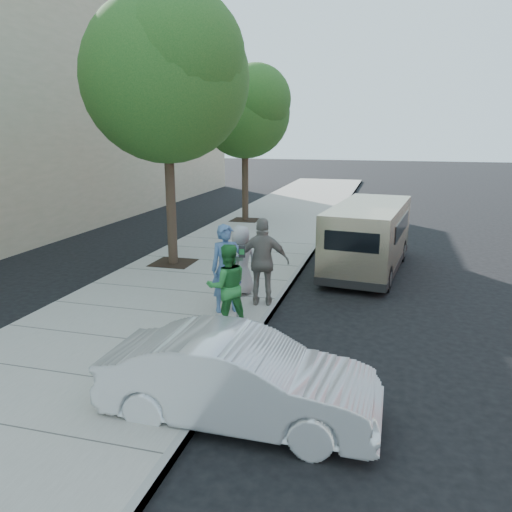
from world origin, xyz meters
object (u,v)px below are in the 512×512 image
(tree_far, at_px, (246,108))
(van, at_px, (369,236))
(tree_near, at_px, (167,72))
(parking_meter, at_px, (237,266))
(person_gray_shirt, at_px, (241,260))
(person_striped_polo, at_px, (263,262))
(person_officer, at_px, (227,269))
(person_green_shirt, at_px, (227,286))
(sedan, at_px, (239,379))

(tree_far, xyz_separation_m, van, (5.57, -6.40, -3.84))
(tree_near, bearing_deg, parking_meter, -50.21)
(tree_far, height_order, person_gray_shirt, tree_far)
(van, height_order, person_gray_shirt, van)
(person_striped_polo, bearing_deg, parking_meter, 61.79)
(van, bearing_deg, person_striped_polo, -110.81)
(parking_meter, relative_size, person_officer, 0.82)
(person_officer, distance_m, person_striped_polo, 0.91)
(van, height_order, person_striped_polo, person_striped_polo)
(van, relative_size, person_gray_shirt, 3.24)
(person_green_shirt, relative_size, person_gray_shirt, 1.01)
(tree_far, height_order, person_striped_polo, tree_far)
(person_green_shirt, distance_m, person_gray_shirt, 2.09)
(tree_far, distance_m, person_green_shirt, 12.90)
(tree_far, bearing_deg, person_striped_polo, -71.66)
(sedan, relative_size, person_officer, 2.03)
(parking_meter, bearing_deg, van, 50.88)
(person_gray_shirt, distance_m, person_striped_polo, 0.92)
(person_gray_shirt, relative_size, person_striped_polo, 0.84)
(sedan, height_order, person_striped_polo, person_striped_polo)
(sedan, bearing_deg, person_officer, 21.06)
(tree_far, relative_size, sedan, 1.67)
(parking_meter, xyz_separation_m, person_gray_shirt, (-0.40, 1.55, -0.30))
(tree_far, height_order, person_officer, tree_far)
(parking_meter, distance_m, person_green_shirt, 0.59)
(tree_near, distance_m, parking_meter, 6.51)
(sedan, height_order, person_green_shirt, person_green_shirt)
(person_officer, height_order, person_gray_shirt, person_officer)
(tree_far, relative_size, person_gray_shirt, 3.86)
(person_green_shirt, bearing_deg, tree_far, -105.36)
(tree_far, bearing_deg, person_gray_shirt, -74.38)
(tree_near, relative_size, parking_meter, 4.79)
(sedan, bearing_deg, tree_far, 16.07)
(sedan, relative_size, person_green_shirt, 2.28)
(tree_near, xyz_separation_m, sedan, (4.25, -7.23, -4.90))
(tree_near, distance_m, person_green_shirt, 6.98)
(person_striped_polo, bearing_deg, sedan, 89.22)
(tree_far, relative_size, person_striped_polo, 3.26)
(parking_meter, relative_size, van, 0.29)
(sedan, relative_size, person_striped_polo, 1.96)
(tree_far, xyz_separation_m, person_green_shirt, (3.10, -11.90, -3.88))
(tree_near, relative_size, person_green_shirt, 4.41)
(person_green_shirt, bearing_deg, van, -144.10)
(sedan, bearing_deg, tree_near, 30.54)
(van, relative_size, person_striped_polo, 2.74)
(person_green_shirt, bearing_deg, person_striped_polo, -133.42)
(tree_near, bearing_deg, person_striped_polo, -39.22)
(person_officer, distance_m, person_gray_shirt, 1.22)
(sedan, height_order, person_gray_shirt, person_gray_shirt)
(van, distance_m, person_officer, 5.41)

